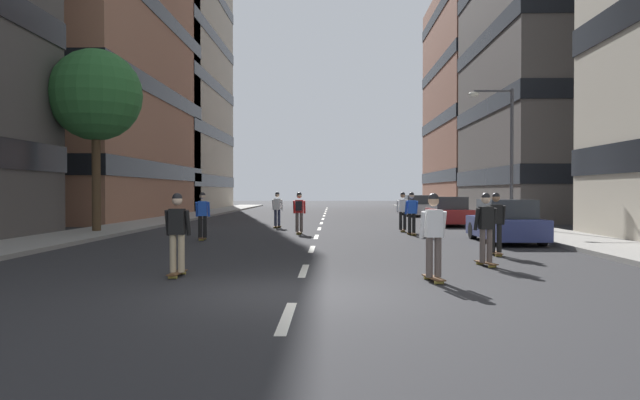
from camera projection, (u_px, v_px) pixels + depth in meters
ground_plane at (322, 221)px, 35.38m from camera, size 149.32×149.32×0.00m
sidewalk_left at (180, 218)px, 38.70m from camera, size 2.83×68.44×0.14m
sidewalk_right at (468, 218)px, 38.28m from camera, size 2.83×68.44×0.14m
lane_markings at (322, 221)px, 36.00m from camera, size 0.16×57.20×0.01m
building_left_mid at (55, 62)px, 40.53m from camera, size 15.39×21.66×21.13m
building_left_far at (139, 20)px, 58.25m from camera, size 15.39×19.15×37.12m
building_right_far at (516, 99)px, 57.55m from camera, size 15.39×18.59×21.30m
parked_car_near at (449, 212)px, 31.25m from camera, size 1.82×4.40×1.52m
parked_car_mid at (417, 206)px, 43.14m from camera, size 1.82×4.40×1.52m
parked_car_far at (505, 223)px, 20.93m from camera, size 1.82×4.40×1.52m
street_tree_near at (96, 96)px, 25.03m from camera, size 3.85×3.85×7.67m
streetlamp_right at (504, 142)px, 27.92m from camera, size 2.13×0.30×6.50m
skater_0 at (434, 233)px, 11.87m from camera, size 0.56×0.92×1.78m
skater_1 at (496, 221)px, 16.70m from camera, size 0.54×0.91×1.78m
skater_2 at (486, 225)px, 14.34m from camera, size 0.57×0.92×1.78m
skater_3 at (299, 210)px, 25.03m from camera, size 0.54×0.91×1.78m
skater_4 at (203, 214)px, 21.97m from camera, size 0.55×0.91×1.78m
skater_5 at (403, 210)px, 26.37m from camera, size 0.55×0.91×1.78m
skater_6 at (277, 208)px, 29.24m from camera, size 0.56×0.92×1.78m
skater_7 at (412, 211)px, 24.38m from camera, size 0.56×0.92×1.78m
skater_8 at (177, 230)px, 12.58m from camera, size 0.54×0.91×1.78m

